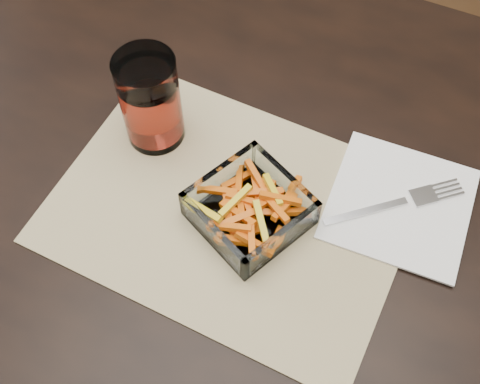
% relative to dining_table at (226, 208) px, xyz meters
% --- Properties ---
extents(dining_table, '(1.60, 0.90, 0.75)m').
position_rel_dining_table_xyz_m(dining_table, '(0.00, 0.00, 0.00)').
color(dining_table, black).
rests_on(dining_table, ground).
extents(placemat, '(0.46, 0.34, 0.00)m').
position_rel_dining_table_xyz_m(placemat, '(0.03, -0.04, 0.09)').
color(placemat, tan).
rests_on(placemat, dining_table).
extents(glass_bowl, '(0.17, 0.17, 0.05)m').
position_rel_dining_table_xyz_m(glass_bowl, '(0.06, -0.05, 0.11)').
color(glass_bowl, white).
rests_on(glass_bowl, placemat).
extents(tumbler, '(0.08, 0.08, 0.14)m').
position_rel_dining_table_xyz_m(tumbler, '(-0.12, 0.02, 0.16)').
color(tumbler, white).
rests_on(tumbler, placemat).
extents(napkin, '(0.19, 0.19, 0.00)m').
position_rel_dining_table_xyz_m(napkin, '(0.23, 0.05, 0.09)').
color(napkin, white).
rests_on(napkin, placemat).
extents(fork, '(0.16, 0.14, 0.00)m').
position_rel_dining_table_xyz_m(fork, '(0.23, 0.05, 0.10)').
color(fork, silver).
rests_on(fork, napkin).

